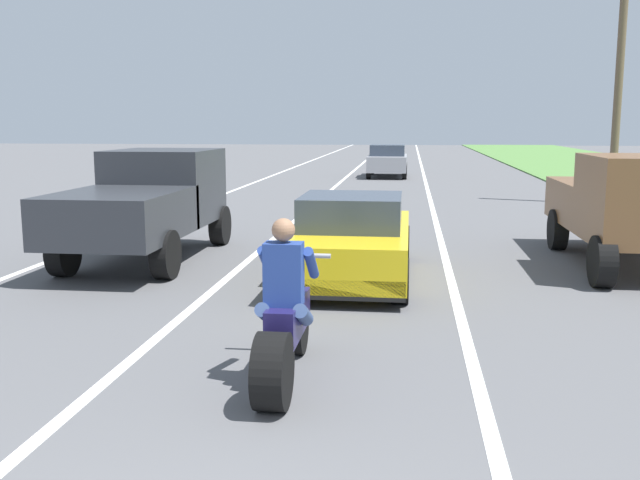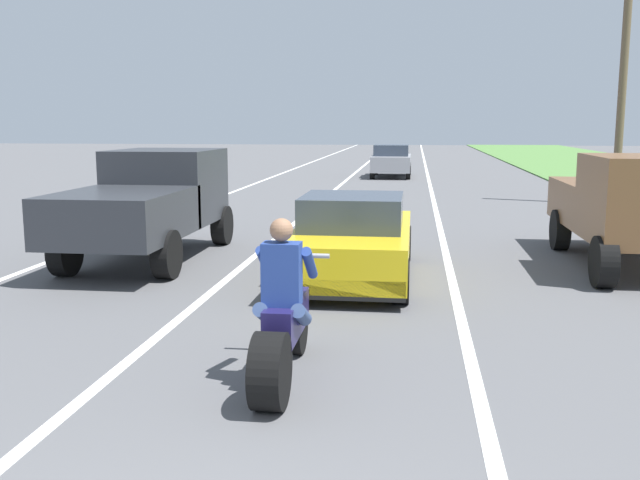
# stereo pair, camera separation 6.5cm
# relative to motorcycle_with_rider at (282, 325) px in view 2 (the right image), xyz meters

# --- Properties ---
(lane_stripe_left_solid) EXTENTS (0.14, 120.00, 0.01)m
(lane_stripe_left_solid) POSITION_rel_motorcycle_with_rider_xyz_m (-5.35, 15.96, -0.59)
(lane_stripe_left_solid) COLOR white
(lane_stripe_left_solid) RESTS_ON ground
(lane_stripe_right_solid) EXTENTS (0.14, 120.00, 0.01)m
(lane_stripe_right_solid) POSITION_rel_motorcycle_with_rider_xyz_m (1.85, 15.96, -0.59)
(lane_stripe_right_solid) COLOR white
(lane_stripe_right_solid) RESTS_ON ground
(lane_stripe_centre_dashed) EXTENTS (0.14, 120.00, 0.01)m
(lane_stripe_centre_dashed) POSITION_rel_motorcycle_with_rider_xyz_m (-1.75, 15.96, -0.59)
(lane_stripe_centre_dashed) COLOR white
(lane_stripe_centre_dashed) RESTS_ON ground
(motorcycle_with_rider) EXTENTS (0.70, 2.21, 1.62)m
(motorcycle_with_rider) POSITION_rel_motorcycle_with_rider_xyz_m (0.00, 0.00, 0.00)
(motorcycle_with_rider) COLOR black
(motorcycle_with_rider) RESTS_ON ground
(sports_car_yellow) EXTENTS (1.84, 4.30, 1.37)m
(sports_car_yellow) POSITION_rel_motorcycle_with_rider_xyz_m (0.26, 4.82, 0.04)
(sports_car_yellow) COLOR yellow
(sports_car_yellow) RESTS_ON ground
(pickup_truck_left_lane_dark_grey) EXTENTS (2.02, 4.80, 1.98)m
(pickup_truck_left_lane_dark_grey) POSITION_rel_motorcycle_with_rider_xyz_m (-3.59, 6.02, 0.51)
(pickup_truck_left_lane_dark_grey) COLOR #2D3035
(pickup_truck_left_lane_dark_grey) RESTS_ON ground
(pickup_truck_right_shoulder_brown) EXTENTS (2.02, 4.80, 1.98)m
(pickup_truck_right_shoulder_brown) POSITION_rel_motorcycle_with_rider_xyz_m (4.98, 6.40, 0.51)
(pickup_truck_right_shoulder_brown) COLOR brown
(pickup_truck_right_shoulder_brown) RESTS_ON ground
(utility_pole_roadside) EXTENTS (0.24, 0.24, 8.54)m
(utility_pole_roadside) POSITION_rel_motorcycle_with_rider_xyz_m (7.39, 16.50, 3.68)
(utility_pole_roadside) COLOR brown
(utility_pole_roadside) RESTS_ON ground
(distant_car_far_ahead) EXTENTS (1.80, 4.00, 1.50)m
(distant_car_far_ahead) POSITION_rel_motorcycle_with_rider_xyz_m (0.14, 26.92, 0.18)
(distant_car_far_ahead) COLOR #99999E
(distant_car_far_ahead) RESTS_ON ground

